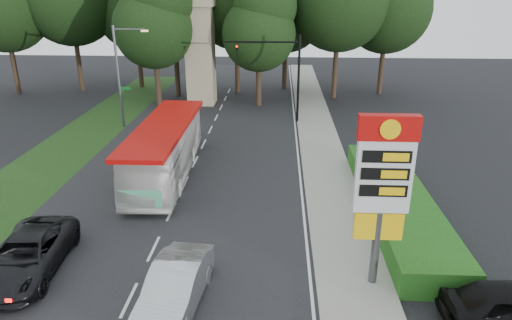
{
  "coord_description": "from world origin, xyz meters",
  "views": [
    {
      "loc": [
        5.42,
        -13.11,
        11.03
      ],
      "look_at": [
        4.27,
        9.45,
        2.2
      ],
      "focal_mm": 32.0,
      "sensor_mm": 36.0,
      "label": 1
    }
  ],
  "objects_px": {
    "traffic_signal_mast": "(283,66)",
    "suv_charcoal": "(27,255)",
    "gas_station_pylon": "(383,180)",
    "monument": "(200,50)",
    "streetlight_signs": "(121,72)",
    "transit_bus": "(165,150)",
    "sedan_silver": "(175,287)"
  },
  "relations": [
    {
      "from": "traffic_signal_mast",
      "to": "gas_station_pylon",
      "type": "bearing_deg",
      "value": -80.91
    },
    {
      "from": "sedan_silver",
      "to": "suv_charcoal",
      "type": "bearing_deg",
      "value": 169.98
    },
    {
      "from": "suv_charcoal",
      "to": "streetlight_signs",
      "type": "bearing_deg",
      "value": 92.5
    },
    {
      "from": "streetlight_signs",
      "to": "monument",
      "type": "relative_size",
      "value": 0.8
    },
    {
      "from": "traffic_signal_mast",
      "to": "transit_bus",
      "type": "bearing_deg",
      "value": -120.96
    },
    {
      "from": "gas_station_pylon",
      "to": "streetlight_signs",
      "type": "height_order",
      "value": "streetlight_signs"
    },
    {
      "from": "gas_station_pylon",
      "to": "transit_bus",
      "type": "relative_size",
      "value": 0.59
    },
    {
      "from": "traffic_signal_mast",
      "to": "suv_charcoal",
      "type": "xyz_separation_m",
      "value": [
        -10.3,
        -21.89,
        -3.88
      ]
    },
    {
      "from": "streetlight_signs",
      "to": "monument",
      "type": "height_order",
      "value": "monument"
    },
    {
      "from": "traffic_signal_mast",
      "to": "transit_bus",
      "type": "relative_size",
      "value": 0.62
    },
    {
      "from": "monument",
      "to": "gas_station_pylon",
      "type": "bearing_deg",
      "value": -68.2
    },
    {
      "from": "traffic_signal_mast",
      "to": "streetlight_signs",
      "type": "relative_size",
      "value": 0.9
    },
    {
      "from": "gas_station_pylon",
      "to": "streetlight_signs",
      "type": "bearing_deg",
      "value": 128.96
    },
    {
      "from": "traffic_signal_mast",
      "to": "streetlight_signs",
      "type": "height_order",
      "value": "streetlight_signs"
    },
    {
      "from": "gas_station_pylon",
      "to": "streetlight_signs",
      "type": "xyz_separation_m",
      "value": [
        -16.19,
        20.01,
        -0.01
      ]
    },
    {
      "from": "transit_bus",
      "to": "sedan_silver",
      "type": "xyz_separation_m",
      "value": [
        3.15,
        -12.02,
        -0.79
      ]
    },
    {
      "from": "sedan_silver",
      "to": "suv_charcoal",
      "type": "height_order",
      "value": "sedan_silver"
    },
    {
      "from": "monument",
      "to": "transit_bus",
      "type": "xyz_separation_m",
      "value": [
        0.67,
        -17.7,
        -3.49
      ]
    },
    {
      "from": "streetlight_signs",
      "to": "suv_charcoal",
      "type": "height_order",
      "value": "streetlight_signs"
    },
    {
      "from": "transit_bus",
      "to": "sedan_silver",
      "type": "bearing_deg",
      "value": -77.42
    },
    {
      "from": "gas_station_pylon",
      "to": "traffic_signal_mast",
      "type": "xyz_separation_m",
      "value": [
        -3.52,
        22.0,
        0.22
      ]
    },
    {
      "from": "traffic_signal_mast",
      "to": "suv_charcoal",
      "type": "height_order",
      "value": "traffic_signal_mast"
    },
    {
      "from": "gas_station_pylon",
      "to": "monument",
      "type": "bearing_deg",
      "value": 111.8
    },
    {
      "from": "sedan_silver",
      "to": "monument",
      "type": "bearing_deg",
      "value": 103.13
    },
    {
      "from": "gas_station_pylon",
      "to": "transit_bus",
      "type": "bearing_deg",
      "value": 135.61
    },
    {
      "from": "monument",
      "to": "suv_charcoal",
      "type": "relative_size",
      "value": 1.77
    },
    {
      "from": "sedan_silver",
      "to": "gas_station_pylon",
      "type": "bearing_deg",
      "value": 18.84
    },
    {
      "from": "transit_bus",
      "to": "suv_charcoal",
      "type": "height_order",
      "value": "transit_bus"
    },
    {
      "from": "gas_station_pylon",
      "to": "suv_charcoal",
      "type": "bearing_deg",
      "value": 179.52
    },
    {
      "from": "traffic_signal_mast",
      "to": "suv_charcoal",
      "type": "distance_m",
      "value": 24.5
    },
    {
      "from": "transit_bus",
      "to": "traffic_signal_mast",
      "type": "bearing_deg",
      "value": 56.92
    },
    {
      "from": "traffic_signal_mast",
      "to": "sedan_silver",
      "type": "bearing_deg",
      "value": -99.24
    }
  ]
}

